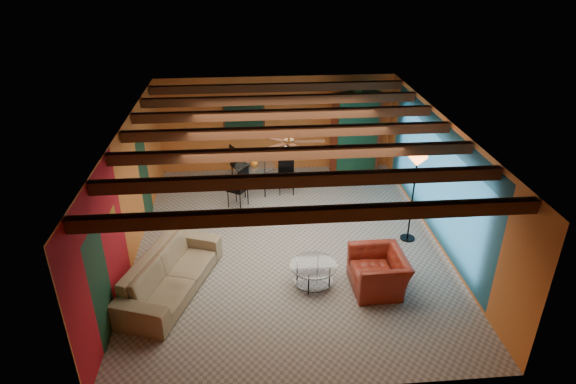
{
  "coord_description": "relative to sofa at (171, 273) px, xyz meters",
  "views": [
    {
      "loc": [
        -0.8,
        -9.07,
        5.89
      ],
      "look_at": [
        0.0,
        0.2,
        1.15
      ],
      "focal_mm": 30.62,
      "sensor_mm": 36.0,
      "label": 1
    }
  ],
  "objects": [
    {
      "name": "dining_table",
      "position": [
        1.67,
        3.92,
        0.16
      ],
      "size": [
        2.17,
        2.17,
        1.08
      ],
      "primitive_type": null,
      "rotation": [
        0.0,
        0.0,
        -0.05
      ],
      "color": "silver",
      "rests_on": "ground"
    },
    {
      "name": "room",
      "position": [
        2.34,
        1.56,
        1.98
      ],
      "size": [
        6.52,
        8.01,
        2.71
      ],
      "color": "gray",
      "rests_on": "ground"
    },
    {
      "name": "coffee_table",
      "position": [
        2.68,
        -0.06,
        -0.15
      ],
      "size": [
        1.17,
        1.17,
        0.46
      ],
      "primitive_type": null,
      "rotation": [
        0.0,
        0.0,
        0.38
      ],
      "color": "white",
      "rests_on": "ground"
    },
    {
      "name": "vase",
      "position": [
        1.67,
        3.92,
        0.79
      ],
      "size": [
        0.2,
        0.2,
        0.19
      ],
      "primitive_type": "imported",
      "rotation": [
        0.0,
        0.0,
        -0.08
      ],
      "color": "orange",
      "rests_on": "dining_table"
    },
    {
      "name": "sofa",
      "position": [
        0.0,
        0.0,
        0.0
      ],
      "size": [
        1.84,
        2.79,
        0.76
      ],
      "primitive_type": "imported",
      "rotation": [
        0.0,
        0.0,
        1.23
      ],
      "color": "#8B795A",
      "rests_on": "ground"
    },
    {
      "name": "armoire",
      "position": [
        4.54,
        5.15,
        0.72
      ],
      "size": [
        1.39,
        1.04,
        2.2
      ],
      "primitive_type": "cube",
      "rotation": [
        0.0,
        0.0,
        0.38
      ],
      "color": "maroon",
      "rests_on": "ground"
    },
    {
      "name": "floor_lamp",
      "position": [
        4.99,
        1.39,
        0.62
      ],
      "size": [
        0.45,
        0.45,
        2.0
      ],
      "primitive_type": null,
      "rotation": [
        0.0,
        0.0,
        -0.12
      ],
      "color": "black",
      "rests_on": "ground"
    },
    {
      "name": "potted_plant",
      "position": [
        4.54,
        5.15,
        2.06
      ],
      "size": [
        0.54,
        0.51,
        0.49
      ],
      "primitive_type": "imported",
      "rotation": [
        0.0,
        0.0,
        0.36
      ],
      "color": "#26661E",
      "rests_on": "armoire"
    },
    {
      "name": "armchair",
      "position": [
        3.89,
        -0.25,
        -0.02
      ],
      "size": [
        1.01,
        1.15,
        0.72
      ],
      "primitive_type": "imported",
      "rotation": [
        0.0,
        0.0,
        -1.53
      ],
      "color": "maroon",
      "rests_on": "ground"
    },
    {
      "name": "painting",
      "position": [
        1.44,
        5.41,
        1.27
      ],
      "size": [
        1.05,
        0.03,
        0.65
      ],
      "primitive_type": "cube",
      "color": "black",
      "rests_on": "wall_back"
    },
    {
      "name": "ceiling_fan",
      "position": [
        2.34,
        1.45,
        1.98
      ],
      "size": [
        1.5,
        1.5,
        0.44
      ],
      "primitive_type": null,
      "color": "#472614",
      "rests_on": "ceiling"
    }
  ]
}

